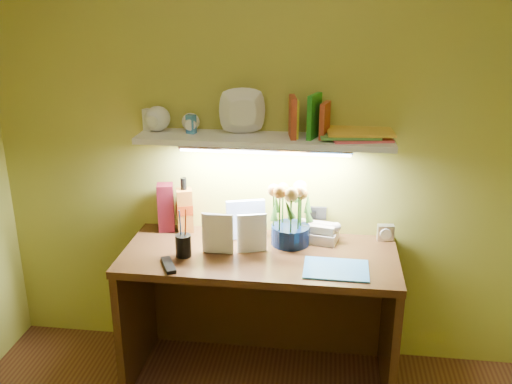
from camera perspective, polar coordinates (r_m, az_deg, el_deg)
desk at (r=3.10m, az=0.34°, el=-12.37°), size 1.40×0.60×0.75m
flower_bouquet at (r=2.96m, az=3.50°, el=-2.03°), size 0.27×0.27×0.36m
telephone at (r=3.05m, az=6.36°, el=-3.85°), size 0.21×0.18×0.11m
desk_clock at (r=3.12m, az=12.82°, el=-3.97°), size 0.09×0.05×0.09m
whisky_bottle at (r=3.14m, az=-7.16°, el=-1.26°), size 0.10×0.10×0.31m
whisky_box at (r=3.18m, az=-9.00°, el=-1.53°), size 0.10×0.10×0.27m
pen_cup at (r=2.87m, az=-7.31°, el=-4.61°), size 0.10×0.10×0.19m
art_card at (r=3.06m, az=-1.03°, el=-2.75°), size 0.21×0.10×0.21m
tv_remote at (r=2.81m, az=-8.75°, el=-7.23°), size 0.11×0.17×0.02m
blue_folder at (r=2.78m, az=8.01°, el=-7.65°), size 0.31×0.23×0.01m
desk_book_a at (r=2.90m, az=-5.43°, el=-4.07°), size 0.16×0.03×0.22m
desk_book_b at (r=2.88m, az=-1.90°, el=-4.24°), size 0.15×0.05×0.21m
wall_shelf at (r=2.89m, az=0.80°, el=5.99°), size 1.30×0.32×0.25m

